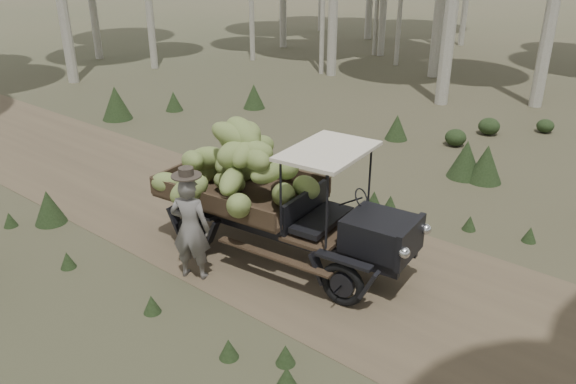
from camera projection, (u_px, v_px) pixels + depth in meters
The scene contains 5 objects.
ground at pixel (346, 270), 9.58m from camera, with size 120.00×120.00×0.00m, color #473D2B.
dirt_track at pixel (346, 269), 9.58m from camera, with size 70.00×4.00×0.01m, color brown.
banana_truck at pixel (259, 177), 9.68m from camera, with size 4.88×2.54×2.48m.
farmer at pixel (190, 227), 9.02m from camera, with size 0.78×0.67×1.95m.
undergrowth at pixel (302, 251), 9.14m from camera, with size 21.59×22.36×1.29m.
Camera 1 is at (4.45, -6.98, 5.11)m, focal length 35.00 mm.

